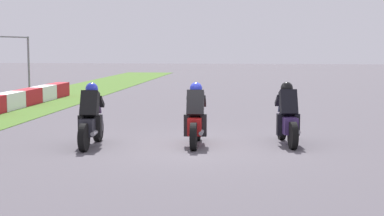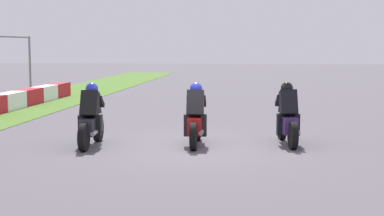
% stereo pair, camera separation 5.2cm
% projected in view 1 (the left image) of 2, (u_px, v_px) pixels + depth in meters
% --- Properties ---
extents(ground_plane, '(120.00, 120.00, 0.00)m').
position_uv_depth(ground_plane, '(193.00, 146.00, 13.90)').
color(ground_plane, '#514C53').
extents(rider_lane_a, '(2.04, 0.59, 1.51)m').
position_uv_depth(rider_lane_a, '(287.00, 119.00, 14.15)').
color(rider_lane_a, black).
rests_on(rider_lane_a, ground_plane).
extents(rider_lane_b, '(2.04, 0.55, 1.51)m').
position_uv_depth(rider_lane_b, '(196.00, 120.00, 14.00)').
color(rider_lane_b, black).
rests_on(rider_lane_b, ground_plane).
extents(rider_lane_c, '(2.04, 0.55, 1.51)m').
position_uv_depth(rider_lane_c, '(91.00, 120.00, 13.86)').
color(rider_lane_c, black).
rests_on(rider_lane_c, ground_plane).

